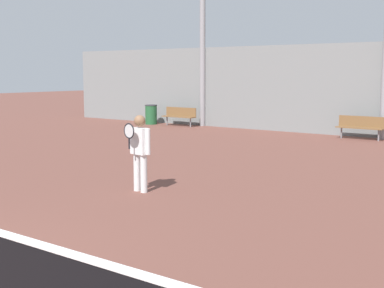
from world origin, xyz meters
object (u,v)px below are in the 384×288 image
Objects in this scene: bench_adjacent_court at (361,125)px; trash_bin at (151,114)px; tennis_player at (140,148)px; bench_courtside_near at (180,115)px.

bench_adjacent_court is 10.02m from trash_bin.
trash_bin reaches higher than bench_adjacent_court.
tennis_player is 14.57m from trash_bin.
bench_adjacent_court is (8.40, 0.00, 0.00)m from bench_courtside_near.
bench_courtside_near is 8.40m from bench_adjacent_court.
trash_bin reaches higher than bench_courtside_near.
trash_bin is (-1.62, -0.13, -0.06)m from bench_courtside_near.
tennis_player reaches higher than trash_bin.
tennis_player is 0.93× the size of bench_courtside_near.
bench_courtside_near is 1.84× the size of trash_bin.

